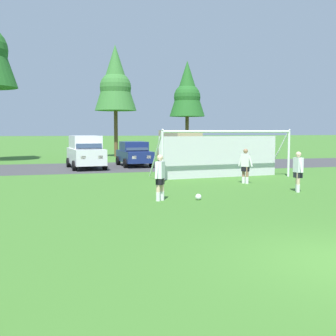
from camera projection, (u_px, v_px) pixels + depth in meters
name	position (u px, v px, depth m)	size (l,w,h in m)	color
ground_plane	(155.00, 178.00, 22.40)	(400.00, 400.00, 0.00)	#3D7028
parking_lot_strip	(127.00, 167.00, 29.87)	(52.00, 8.40, 0.01)	#3D3D3F
soccer_ball	(198.00, 197.00, 15.43)	(0.22, 0.22, 0.22)	white
soccer_goal	(222.00, 153.00, 22.67)	(7.57, 2.64, 2.57)	white
player_striker_near	(160.00, 178.00, 15.21)	(0.55, 0.61, 1.64)	beige
player_midfield_center	(245.00, 166.00, 20.21)	(0.55, 0.62, 1.64)	#936B4C
player_winger_left	(298.00, 172.00, 17.41)	(0.25, 0.73, 1.64)	beige
parked_car_slot_far_left	(86.00, 152.00, 28.30)	(2.37, 4.72, 2.16)	silver
parked_car_slot_left	(134.00, 154.00, 30.26)	(2.12, 4.25, 1.72)	navy
parked_car_slot_center_left	(180.00, 147.00, 30.57)	(2.39, 4.90, 2.52)	tan
parked_car_slot_center	(214.00, 152.00, 32.22)	(2.11, 4.24, 1.72)	maroon
tree_mid_left	(115.00, 80.00, 40.73)	(3.97, 3.97, 10.58)	brown
tree_center_back	(187.00, 91.00, 42.74)	(3.52, 3.52, 9.39)	brown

